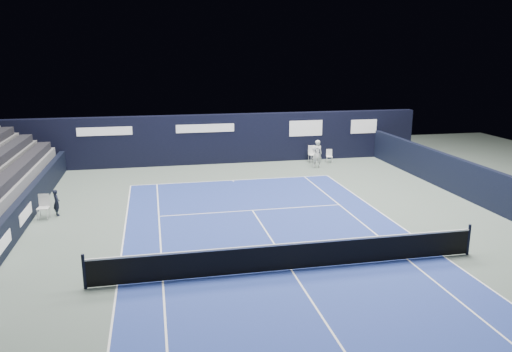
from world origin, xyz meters
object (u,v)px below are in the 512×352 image
Objects in this scene: tennis_net at (291,255)px; folding_chair_back_b at (329,155)px; folding_chair_back_a at (312,151)px; line_judge_chair at (44,205)px; tennis_player at (317,154)px.

folding_chair_back_b is at bearing 65.90° from tennis_net.
tennis_net is at bearing -117.40° from folding_chair_back_a.
folding_chair_back_a is at bearing 36.08° from line_judge_chair.
tennis_player reaches higher than folding_chair_back_b.
folding_chair_back_b is at bearing 33.34° from line_judge_chair.
line_judge_chair is at bearing 141.07° from tennis_net.
line_judge_chair is 0.61× the size of tennis_player.
folding_chair_back_a is at bearing 172.90° from folding_chair_back_b.
line_judge_chair is at bearing -140.62° from folding_chair_back_b.
folding_chair_back_a is at bearing 69.73° from tennis_net.
tennis_player is at bearing -104.19° from folding_chair_back_a.
folding_chair_back_a is 16.60m from tennis_net.
tennis_player reaches higher than folding_chair_back_a.
folding_chair_back_b is 1.77m from tennis_player.
line_judge_chair is 0.08× the size of tennis_net.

